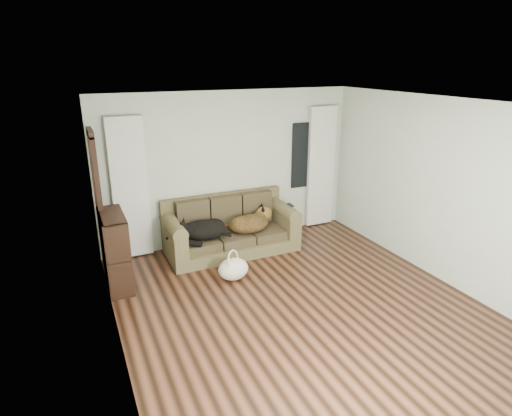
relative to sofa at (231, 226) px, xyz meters
name	(u,v)px	position (x,y,z in m)	size (l,w,h in m)	color
floor	(300,306)	(0.19, -1.97, -0.45)	(5.00, 5.00, 0.00)	black
ceiling	(308,104)	(0.19, -1.97, 2.15)	(5.00, 5.00, 0.00)	white
wall_back	(230,168)	(0.19, 0.53, 0.85)	(4.50, 0.04, 2.60)	beige
wall_left	(110,244)	(-2.06, -1.97, 0.85)	(0.04, 5.00, 2.60)	beige
wall_right	(441,191)	(2.44, -1.97, 0.85)	(0.04, 5.00, 2.60)	beige
curtain_left	(130,189)	(-1.51, 0.45, 0.70)	(0.55, 0.08, 2.25)	silver
curtain_right	(321,167)	(1.99, 0.45, 0.70)	(0.55, 0.08, 2.25)	silver
window_pane	(304,155)	(1.64, 0.50, 0.95)	(0.50, 0.03, 1.20)	black
door_casing	(99,207)	(-2.01, 0.07, 0.60)	(0.07, 0.60, 2.10)	black
sofa	(231,226)	(0.00, 0.00, 0.00)	(2.15, 0.93, 0.88)	brown
dog_black_lab	(201,232)	(-0.55, -0.10, 0.03)	(0.73, 0.51, 0.31)	black
dog_shepherd	(250,223)	(0.30, -0.10, 0.04)	(0.72, 0.51, 0.32)	black
tv_remote	(291,205)	(1.02, -0.18, 0.28)	(0.05, 0.17, 0.02)	black
tote_bag	(233,269)	(-0.34, -0.94, -0.29)	(0.45, 0.35, 0.33)	#EDE6C6
bookshelf	(116,253)	(-1.90, -0.42, 0.05)	(0.32, 0.86, 1.08)	black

